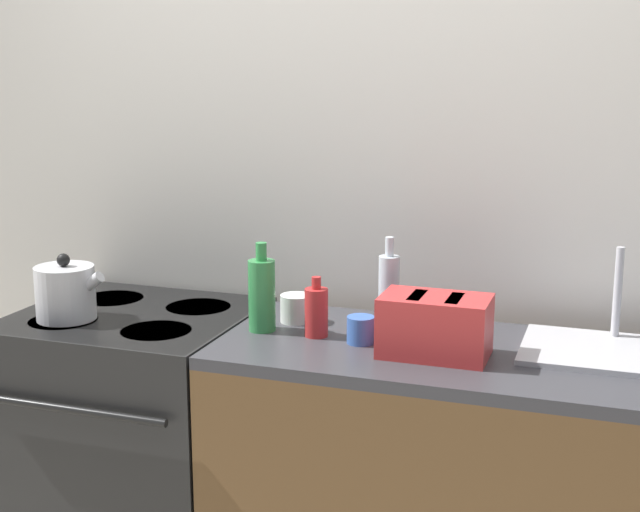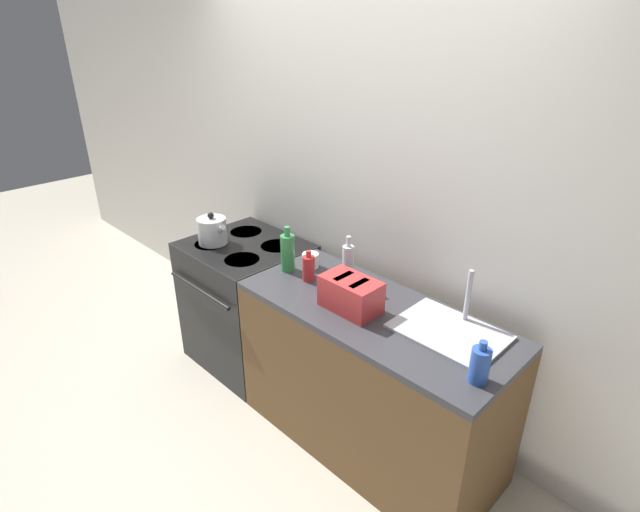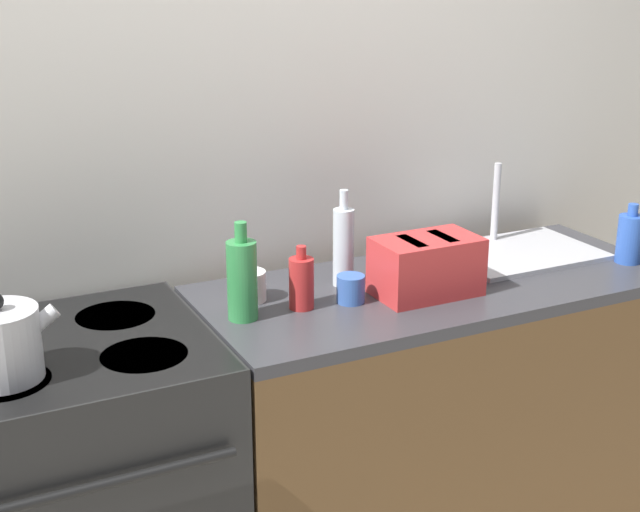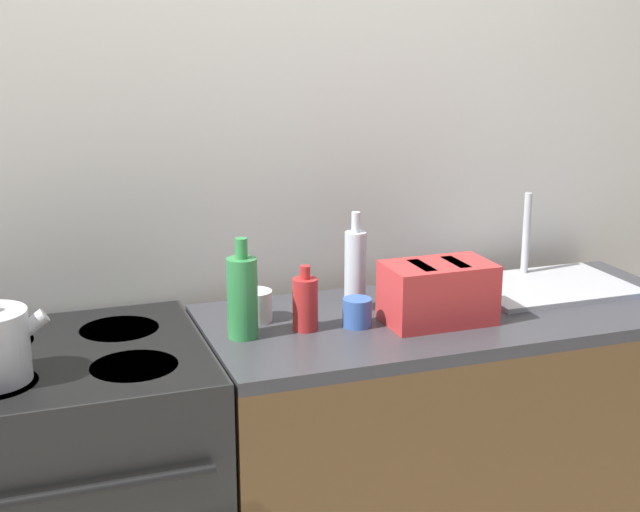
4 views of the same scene
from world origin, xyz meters
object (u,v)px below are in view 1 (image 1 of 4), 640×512
at_px(stove, 138,436).
at_px(cup_blue, 361,330).
at_px(kettle, 66,292).
at_px(cup_white, 296,308).
at_px(bottle_red, 316,311).
at_px(toaster, 435,326).
at_px(bottle_clear, 389,292).
at_px(bottle_green, 262,294).

relative_size(stove, cup_blue, 10.95).
distance_m(kettle, cup_white, 0.73).
relative_size(kettle, bottle_red, 1.30).
xyz_separation_m(toaster, cup_blue, (-0.23, 0.04, -0.05)).
distance_m(bottle_clear, bottle_green, 0.38).
bearing_deg(cup_blue, cup_white, 150.81).
xyz_separation_m(toaster, cup_white, (-0.48, 0.18, -0.04)).
distance_m(kettle, toaster, 1.18).
distance_m(cup_white, cup_blue, 0.29).
bearing_deg(bottle_red, stove, 176.80).
height_order(stove, kettle, kettle).
height_order(toaster, cup_blue, toaster).
relative_size(stove, bottle_clear, 3.02).
distance_m(bottle_red, bottle_green, 0.18).
bearing_deg(cup_white, bottle_clear, -1.27).
relative_size(kettle, bottle_green, 0.86).
height_order(stove, cup_blue, cup_blue).
xyz_separation_m(bottle_red, bottle_clear, (0.19, 0.11, 0.05)).
height_order(stove, toaster, toaster).
relative_size(bottle_green, cup_white, 2.77).
xyz_separation_m(kettle, bottle_red, (0.81, 0.09, -0.01)).
height_order(bottle_red, bottle_green, bottle_green).
height_order(cup_white, cup_blue, cup_white).
height_order(kettle, cup_white, kettle).
bearing_deg(toaster, bottle_red, 170.46).
distance_m(toaster, bottle_clear, 0.25).
xyz_separation_m(kettle, bottle_clear, (1.00, 0.20, 0.03)).
height_order(bottle_clear, cup_white, bottle_clear).
xyz_separation_m(bottle_red, cup_blue, (0.14, -0.02, -0.04)).
height_order(toaster, cup_white, toaster).
height_order(bottle_red, bottle_clear, bottle_clear).
bearing_deg(bottle_clear, stove, -174.75).
height_order(kettle, bottle_green, bottle_green).
relative_size(cup_white, cup_blue, 1.22).
distance_m(stove, bottle_green, 0.72).
bearing_deg(cup_blue, kettle, -175.91).
bearing_deg(cup_white, toaster, -20.78).
bearing_deg(toaster, cup_white, 159.22).
relative_size(stove, bottle_red, 4.86).
relative_size(kettle, toaster, 0.79).
relative_size(stove, toaster, 2.95).
bearing_deg(kettle, bottle_red, 6.34).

